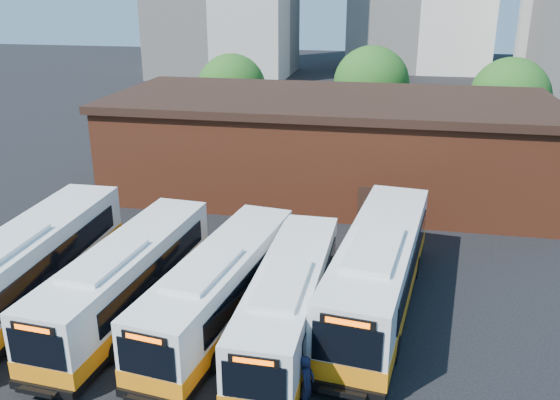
% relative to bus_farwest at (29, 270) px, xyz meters
% --- Properties ---
extents(ground, '(220.00, 220.00, 0.00)m').
position_rel_bus_farwest_xyz_m(ground, '(10.92, -2.18, -1.63)').
color(ground, black).
extents(bus_farwest, '(2.97, 13.27, 3.60)m').
position_rel_bus_farwest_xyz_m(bus_farwest, '(0.00, 0.00, 0.00)').
color(bus_farwest, white).
rests_on(bus_farwest, ground).
extents(bus_west, '(3.45, 12.28, 3.31)m').
position_rel_bus_farwest_xyz_m(bus_west, '(4.52, 0.00, -0.13)').
color(bus_west, white).
rests_on(bus_west, ground).
extents(bus_midwest, '(4.02, 12.09, 3.24)m').
position_rel_bus_farwest_xyz_m(bus_midwest, '(8.56, 0.10, -0.16)').
color(bus_midwest, white).
rests_on(bus_midwest, ground).
extents(bus_mideast, '(2.60, 11.70, 3.17)m').
position_rel_bus_farwest_xyz_m(bus_mideast, '(11.51, -0.39, -0.19)').
color(bus_mideast, white).
rests_on(bus_mideast, ground).
extents(bus_east, '(4.39, 13.66, 3.67)m').
position_rel_bus_farwest_xyz_m(bus_east, '(14.84, 2.45, 0.03)').
color(bus_east, white).
rests_on(bus_east, ground).
extents(transit_worker, '(0.60, 0.80, 2.00)m').
position_rel_bus_farwest_xyz_m(transit_worker, '(12.84, -4.50, -0.63)').
color(transit_worker, black).
rests_on(transit_worker, ground).
extents(depot_building, '(28.60, 12.60, 6.40)m').
position_rel_bus_farwest_xyz_m(depot_building, '(10.92, 17.81, 1.62)').
color(depot_building, brown).
rests_on(depot_building, ground).
extents(tree_west, '(6.00, 6.00, 7.65)m').
position_rel_bus_farwest_xyz_m(tree_west, '(0.92, 29.82, 3.01)').
color(tree_west, '#382314').
rests_on(tree_west, ground).
extents(tree_mid, '(6.56, 6.56, 8.36)m').
position_rel_bus_farwest_xyz_m(tree_mid, '(12.92, 31.82, 3.45)').
color(tree_mid, '#382314').
rests_on(tree_mid, ground).
extents(tree_east, '(6.24, 6.24, 7.96)m').
position_rel_bus_farwest_xyz_m(tree_east, '(23.92, 28.82, 3.20)').
color(tree_east, '#382314').
rests_on(tree_east, ground).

